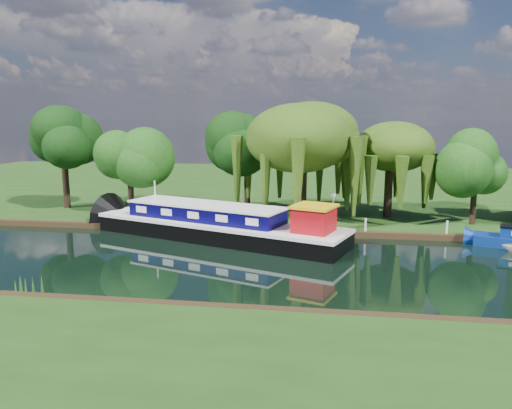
# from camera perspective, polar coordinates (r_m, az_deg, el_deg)

# --- Properties ---
(ground) EXTENTS (120.00, 120.00, 0.00)m
(ground) POSITION_cam_1_polar(r_m,az_deg,el_deg) (31.29, 7.80, -7.10)
(ground) COLOR black
(far_bank) EXTENTS (120.00, 52.00, 0.45)m
(far_bank) POSITION_cam_1_polar(r_m,az_deg,el_deg) (64.53, 8.29, 1.99)
(far_bank) COLOR #1A350E
(far_bank) RESTS_ON ground
(dutch_barge) EXTENTS (20.43, 11.08, 4.24)m
(dutch_barge) POSITION_cam_1_polar(r_m,az_deg,el_deg) (37.81, -4.16, -2.38)
(dutch_barge) COLOR black
(dutch_barge) RESTS_ON ground
(red_dinghy) EXTENTS (3.23, 2.55, 0.61)m
(red_dinghy) POSITION_cam_1_polar(r_m,az_deg,el_deg) (37.35, -2.68, -4.18)
(red_dinghy) COLOR #9E0B12
(red_dinghy) RESTS_ON ground
(willow_left) EXTENTS (7.87, 7.87, 9.44)m
(willow_left) POSITION_cam_1_polar(r_m,az_deg,el_deg) (41.83, 5.43, 7.45)
(willow_left) COLOR black
(willow_left) RESTS_ON far_bank
(willow_right) EXTENTS (6.10, 6.10, 7.43)m
(willow_right) POSITION_cam_1_polar(r_m,az_deg,el_deg) (44.64, 15.06, 5.47)
(willow_right) COLOR black
(willow_right) RESTS_ON far_bank
(tree_far_left) EXTENTS (4.64, 4.64, 7.48)m
(tree_far_left) POSITION_cam_1_polar(r_m,az_deg,el_deg) (45.96, -14.27, 5.26)
(tree_far_left) COLOR black
(tree_far_left) RESTS_ON far_bank
(tree_far_back) EXTENTS (5.21, 5.21, 8.77)m
(tree_far_back) POSITION_cam_1_polar(r_m,az_deg,el_deg) (51.04, -21.17, 6.46)
(tree_far_back) COLOR black
(tree_far_back) RESTS_ON far_bank
(tree_far_mid) EXTENTS (5.13, 5.13, 8.40)m
(tree_far_mid) POSITION_cam_1_polar(r_m,az_deg,el_deg) (46.00, -1.02, 6.40)
(tree_far_mid) COLOR black
(tree_far_mid) RESTS_ON far_bank
(tree_far_right) EXTENTS (4.08, 4.08, 6.68)m
(tree_far_right) POSITION_cam_1_polar(r_m,az_deg,el_deg) (43.97, 23.85, 3.83)
(tree_far_right) COLOR black
(tree_far_right) RESTS_ON far_bank
(lamppost) EXTENTS (0.36, 0.36, 2.56)m
(lamppost) POSITION_cam_1_polar(r_m,az_deg,el_deg) (40.97, 8.82, 0.44)
(lamppost) COLOR silver
(lamppost) RESTS_ON far_bank
(mooring_posts) EXTENTS (19.16, 0.16, 1.00)m
(mooring_posts) POSITION_cam_1_polar(r_m,az_deg,el_deg) (39.19, 7.30, -2.14)
(mooring_posts) COLOR silver
(mooring_posts) RESTS_ON far_bank
(reeds_near) EXTENTS (33.70, 1.50, 1.10)m
(reeds_near) POSITION_cam_1_polar(r_m,az_deg,el_deg) (24.84, 23.91, -11.18)
(reeds_near) COLOR #224813
(reeds_near) RESTS_ON ground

